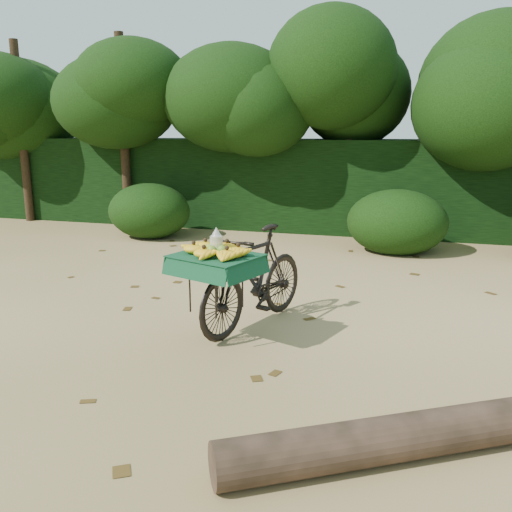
% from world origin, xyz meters
% --- Properties ---
extents(ground, '(80.00, 80.00, 0.00)m').
position_xyz_m(ground, '(0.00, 0.00, 0.00)').
color(ground, tan).
rests_on(ground, ground).
extents(vendor_bicycle, '(1.16, 1.87, 1.04)m').
position_xyz_m(vendor_bicycle, '(0.24, 0.30, 0.53)').
color(vendor_bicycle, black).
rests_on(vendor_bicycle, ground).
extents(fallen_log, '(3.52, 2.30, 0.29)m').
position_xyz_m(fallen_log, '(2.46, -1.25, 0.14)').
color(fallen_log, brown).
rests_on(fallen_log, ground).
extents(hedge_backdrop, '(26.00, 1.80, 1.80)m').
position_xyz_m(hedge_backdrop, '(0.00, 6.30, 0.90)').
color(hedge_backdrop, black).
rests_on(hedge_backdrop, ground).
extents(tree_row, '(14.50, 2.00, 4.00)m').
position_xyz_m(tree_row, '(-0.65, 5.50, 2.00)').
color(tree_row, black).
rests_on(tree_row, ground).
extents(bush_clumps, '(8.80, 1.70, 0.90)m').
position_xyz_m(bush_clumps, '(0.50, 4.30, 0.45)').
color(bush_clumps, black).
rests_on(bush_clumps, ground).
extents(leaf_litter, '(7.00, 7.30, 0.01)m').
position_xyz_m(leaf_litter, '(0.00, 0.65, 0.01)').
color(leaf_litter, '#4B3514').
rests_on(leaf_litter, ground).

